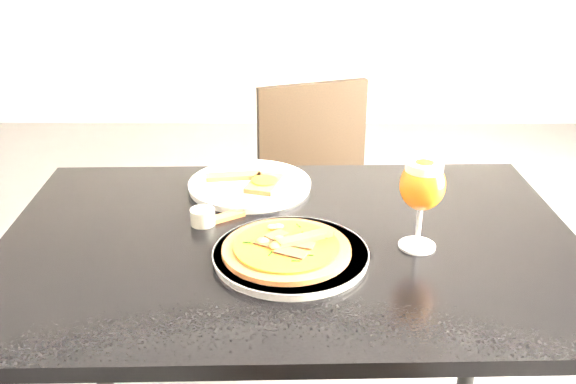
{
  "coord_description": "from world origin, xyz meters",
  "views": [
    {
      "loc": [
        0.17,
        -1.2,
        1.39
      ],
      "look_at": [
        0.16,
        0.02,
        0.83
      ],
      "focal_mm": 40.0,
      "sensor_mm": 36.0,
      "label": 1
    }
  ],
  "objects_px": {
    "chair_far": "(324,205)",
    "pizza": "(287,248)",
    "dining_table": "(290,275)",
    "beer_glass": "(423,186)"
  },
  "relations": [
    {
      "from": "dining_table",
      "to": "beer_glass",
      "type": "height_order",
      "value": "beer_glass"
    },
    {
      "from": "chair_far",
      "to": "pizza",
      "type": "distance_m",
      "value": 0.89
    },
    {
      "from": "pizza",
      "to": "dining_table",
      "type": "bearing_deg",
      "value": 86.65
    },
    {
      "from": "chair_far",
      "to": "dining_table",
      "type": "bearing_deg",
      "value": -117.56
    },
    {
      "from": "dining_table",
      "to": "pizza",
      "type": "relative_size",
      "value": 4.87
    },
    {
      "from": "beer_glass",
      "to": "pizza",
      "type": "bearing_deg",
      "value": -169.3
    },
    {
      "from": "pizza",
      "to": "beer_glass",
      "type": "relative_size",
      "value": 1.33
    },
    {
      "from": "chair_far",
      "to": "beer_glass",
      "type": "distance_m",
      "value": 0.89
    },
    {
      "from": "chair_far",
      "to": "beer_glass",
      "type": "height_order",
      "value": "beer_glass"
    },
    {
      "from": "chair_far",
      "to": "beer_glass",
      "type": "xyz_separation_m",
      "value": [
        0.15,
        -0.78,
        0.41
      ]
    }
  ]
}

